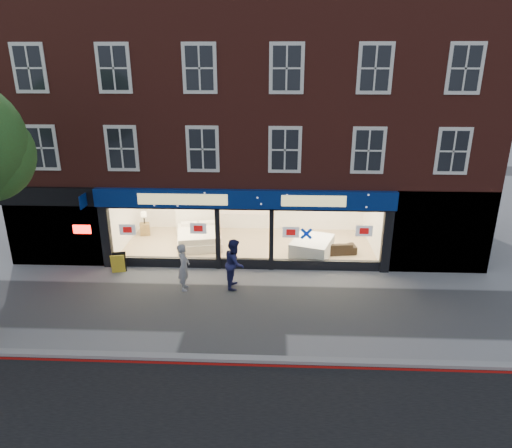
# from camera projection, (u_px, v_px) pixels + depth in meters

# --- Properties ---
(ground) EXTENTS (120.00, 120.00, 0.00)m
(ground) POSITION_uv_depth(u_px,v_px,m) (239.00, 307.00, 15.41)
(ground) COLOR gray
(ground) RESTS_ON ground
(kerb_line) EXTENTS (60.00, 0.10, 0.01)m
(kerb_line) POSITION_uv_depth(u_px,v_px,m) (230.00, 365.00, 12.50)
(kerb_line) COLOR #8C0A07
(kerb_line) RESTS_ON ground
(kerb_stone) EXTENTS (60.00, 0.25, 0.12)m
(kerb_stone) POSITION_uv_depth(u_px,v_px,m) (230.00, 358.00, 12.67)
(kerb_stone) COLOR gray
(kerb_stone) RESTS_ON ground
(showroom_floor) EXTENTS (11.00, 4.50, 0.10)m
(showroom_floor) POSITION_uv_depth(u_px,v_px,m) (248.00, 246.00, 20.32)
(showroom_floor) COLOR tan
(showroom_floor) RESTS_ON ground
(building) EXTENTS (19.00, 8.26, 10.30)m
(building) POSITION_uv_depth(u_px,v_px,m) (249.00, 89.00, 19.65)
(building) COLOR maroon
(building) RESTS_ON ground
(display_bed) EXTENTS (2.37, 2.69, 1.33)m
(display_bed) POSITION_uv_depth(u_px,v_px,m) (199.00, 236.00, 20.34)
(display_bed) COLOR white
(display_bed) RESTS_ON showroom_floor
(bedside_table) EXTENTS (0.55, 0.55, 0.55)m
(bedside_table) POSITION_uv_depth(u_px,v_px,m) (145.00, 229.00, 21.44)
(bedside_table) COLOR brown
(bedside_table) RESTS_ON showroom_floor
(mattress_stack) EXTENTS (2.02, 2.27, 0.75)m
(mattress_stack) POSITION_uv_depth(u_px,v_px,m) (312.00, 247.00, 19.08)
(mattress_stack) COLOR silver
(mattress_stack) RESTS_ON showroom_floor
(sofa) EXTENTS (1.78, 0.91, 0.50)m
(sofa) POSITION_uv_depth(u_px,v_px,m) (336.00, 248.00, 19.37)
(sofa) COLOR black
(sofa) RESTS_ON showroom_floor
(a_board) EXTENTS (0.59, 0.45, 0.81)m
(a_board) POSITION_uv_depth(u_px,v_px,m) (119.00, 263.00, 17.79)
(a_board) COLOR gold
(a_board) RESTS_ON ground
(pedestrian_grey) EXTENTS (0.45, 0.66, 1.76)m
(pedestrian_grey) POSITION_uv_depth(u_px,v_px,m) (184.00, 267.00, 16.34)
(pedestrian_grey) COLOR #929499
(pedestrian_grey) RESTS_ON ground
(pedestrian_blue) EXTENTS (0.71, 0.90, 1.86)m
(pedestrian_blue) POSITION_uv_depth(u_px,v_px,m) (235.00, 263.00, 16.51)
(pedestrian_blue) COLOR #1B1D4D
(pedestrian_blue) RESTS_ON ground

